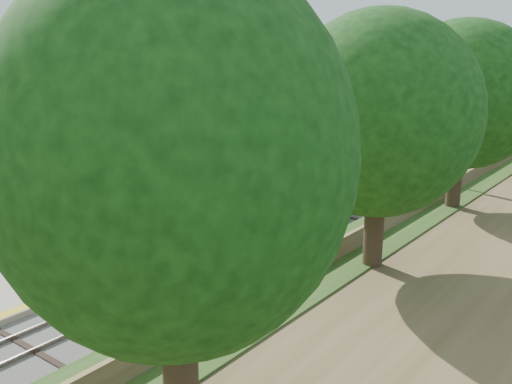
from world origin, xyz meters
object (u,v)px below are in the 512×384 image
Objects in this scene: signal_gantry at (507,103)px; signal_farside at (427,159)px; signal_platform at (43,216)px; station_building at (228,122)px; lamppost_far at (194,194)px.

signal_farside reaches higher than signal_gantry.
signal_platform is (-5.37, -50.00, -1.08)m from signal_gantry.
signal_farside is (9.10, 18.76, 0.57)m from signal_platform.
signal_gantry is at bearing 96.81° from signal_farside.
station_building is 21.14m from signal_farside.
signal_gantry reaches higher than lamppost_far.
signal_farside is at bearing -17.17° from station_building.
lamppost_far is 0.68× the size of signal_farside.
station_building reaches higher than signal_farside.
signal_farside reaches higher than signal_platform.
station_building is 29.94m from signal_gantry.
signal_platform is (11.10, -25.01, -0.35)m from station_building.
signal_platform is 20.86m from signal_farside.
lamppost_far is 13.46m from signal_farside.
station_building is at bearing 113.93° from signal_platform.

